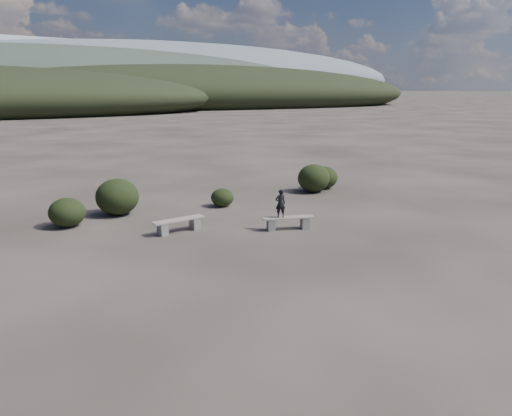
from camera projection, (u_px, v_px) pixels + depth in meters
name	position (u px, v px, depth m)	size (l,w,h in m)	color
ground	(296.00, 285.00, 12.08)	(1200.00, 1200.00, 0.00)	#29231F
bench_left	(179.00, 224.00, 16.46)	(1.84, 0.75, 0.45)	gray
bench_right	(288.00, 222.00, 16.76)	(1.79, 0.79, 0.44)	gray
seated_person	(280.00, 203.00, 16.56)	(0.35, 0.23, 0.95)	black
shrub_a	(67.00, 212.00, 17.06)	(1.23, 1.23, 1.01)	black
shrub_b	(117.00, 197.00, 18.65)	(1.60, 1.60, 1.37)	black
shrub_c	(222.00, 198.00, 20.00)	(0.92, 0.92, 0.73)	black
shrub_d	(314.00, 178.00, 22.76)	(1.45, 1.45, 1.27)	black
shrub_e	(324.00, 178.00, 23.58)	(1.25, 1.25, 1.04)	black
mountain_ridges	(14.00, 77.00, 305.36)	(500.00, 400.00, 56.00)	black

